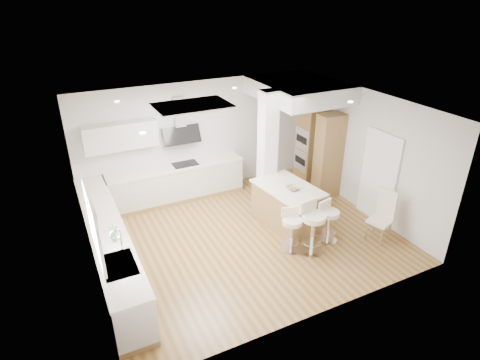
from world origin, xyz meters
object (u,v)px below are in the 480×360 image
bar_stool_a (292,228)px  peninsula (287,205)px  bar_stool_b (312,225)px  bar_stool_c (328,220)px  dining_chair (383,214)px

bar_stool_a → peninsula: bearing=77.7°
bar_stool_b → bar_stool_c: size_ratio=1.21×
bar_stool_a → dining_chair: size_ratio=0.83×
bar_stool_a → bar_stool_b: (0.33, -0.22, 0.10)m
peninsula → bar_stool_c: 1.02m
bar_stool_c → bar_stool_b: bearing=-175.7°
dining_chair → bar_stool_a: bearing=148.0°
bar_stool_b → dining_chair: bearing=-18.5°
bar_stool_a → dining_chair: bearing=1.3°
bar_stool_b → bar_stool_c: bearing=7.6°
peninsula → bar_stool_c: size_ratio=1.79×
peninsula → dining_chair: size_ratio=1.47×
peninsula → bar_stool_a: (-0.45, -0.88, 0.05)m
bar_stool_b → bar_stool_c: bar_stool_b is taller
bar_stool_a → bar_stool_b: 0.41m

